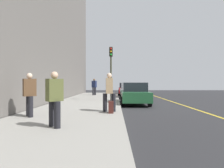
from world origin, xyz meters
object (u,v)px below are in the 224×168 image
parked_car_silver (130,90)px  parked_car_red (126,89)px  rolling_suitcase (111,107)px  parked_car_green (135,93)px  pedestrian_navy_coat (94,86)px  pedestrian_brown_coat (30,93)px  traffic_light_pole (111,64)px  pedestrian_tan_coat (109,91)px  pedestrian_olive_coat (55,98)px

parked_car_silver → parked_car_red: bearing=-178.7°
parked_car_red → rolling_suitcase: 16.20m
parked_car_green → parked_car_red: bearing=179.9°
pedestrian_navy_coat → pedestrian_brown_coat: (14.13, -1.08, -0.04)m
parked_car_silver → traffic_light_pole: size_ratio=1.04×
parked_car_silver → pedestrian_tan_coat: pedestrian_tan_coat is taller
pedestrian_tan_coat → pedestrian_navy_coat: bearing=-170.9°
pedestrian_tan_coat → pedestrian_olive_coat: size_ratio=1.07×
parked_car_silver → pedestrian_olive_coat: (13.71, -3.30, 0.29)m
parked_car_green → pedestrian_olive_coat: bearing=-21.9°
parked_car_green → pedestrian_navy_coat: (-8.12, -3.67, 0.36)m
parked_car_silver → pedestrian_navy_coat: (-2.31, -3.80, 0.36)m
parked_car_green → pedestrian_navy_coat: bearing=-155.7°
parked_car_silver → traffic_light_pole: traffic_light_pole is taller
parked_car_green → pedestrian_navy_coat: size_ratio=2.33×
parked_car_silver → pedestrian_brown_coat: size_ratio=2.45×
pedestrian_brown_coat → rolling_suitcase: pedestrian_brown_coat is taller
parked_car_green → rolling_suitcase: 5.29m
traffic_light_pole → rolling_suitcase: size_ratio=4.59×
pedestrian_olive_coat → pedestrian_brown_coat: pedestrian_brown_coat is taller
pedestrian_navy_coat → traffic_light_pole: 7.30m
parked_car_silver → pedestrian_olive_coat: pedestrian_olive_coat is taller
parked_car_red → parked_car_silver: bearing=1.3°
pedestrian_tan_coat → pedestrian_brown_coat: size_ratio=1.04×
pedestrian_navy_coat → traffic_light_pole: bearing=16.4°
parked_car_green → traffic_light_pole: size_ratio=1.03×
parked_car_red → pedestrian_navy_coat: size_ratio=2.30×
parked_car_silver → rolling_suitcase: bearing=-8.7°
parked_car_silver → pedestrian_brown_coat: 12.80m
parked_car_silver → pedestrian_navy_coat: size_ratio=2.34×
pedestrian_olive_coat → traffic_light_pole: size_ratio=0.41×
pedestrian_tan_coat → traffic_light_pole: (-5.92, -0.05, 1.81)m
parked_car_green → rolling_suitcase: bearing=-16.9°
traffic_light_pole → rolling_suitcase: bearing=1.2°
pedestrian_tan_coat → pedestrian_navy_coat: pedestrian_navy_coat is taller
pedestrian_olive_coat → traffic_light_pole: bearing=170.7°
parked_car_red → pedestrian_tan_coat: pedestrian_tan_coat is taller
parked_car_red → traffic_light_pole: bearing=-9.8°
pedestrian_tan_coat → pedestrian_brown_coat: bearing=-65.6°
parked_car_red → parked_car_silver: size_ratio=0.98×
parked_car_silver → traffic_light_pole: bearing=-21.9°
pedestrian_navy_coat → rolling_suitcase: bearing=9.2°
traffic_light_pole → pedestrian_tan_coat: bearing=0.4°
rolling_suitcase → pedestrian_brown_coat: bearing=-73.3°
pedestrian_navy_coat → parked_car_red: bearing=128.8°
parked_car_silver → pedestrian_tan_coat: (10.41, -1.75, 0.35)m
pedestrian_tan_coat → pedestrian_olive_coat: 3.65m
pedestrian_olive_coat → pedestrian_brown_coat: (-1.88, -1.57, 0.03)m
pedestrian_tan_coat → parked_car_red: bearing=174.0°
parked_car_red → rolling_suitcase: bearing=-5.5°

